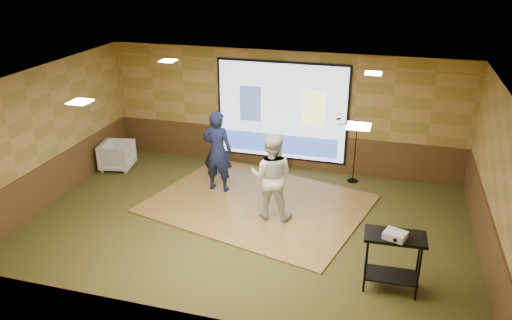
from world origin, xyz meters
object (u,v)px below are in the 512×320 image
(projector_screen, at_px, (282,113))
(banquet_chair, at_px, (117,156))
(dance_floor, at_px, (258,204))
(mic_stand, at_px, (352,162))
(player_right, at_px, (272,176))
(projector, at_px, (395,235))
(duffel_bag, at_px, (277,164))
(player_left, at_px, (218,151))
(av_table, at_px, (394,251))

(projector_screen, bearing_deg, banquet_chair, -162.94)
(dance_floor, distance_m, mic_stand, 2.61)
(player_right, height_order, banquet_chair, player_right)
(projector, height_order, duffel_bag, projector)
(dance_floor, bearing_deg, player_left, 158.45)
(duffel_bag, bearing_deg, mic_stand, -5.41)
(player_right, bearing_deg, projector, 140.91)
(mic_stand, height_order, duffel_bag, mic_stand)
(projector, bearing_deg, player_left, 164.36)
(player_left, xyz_separation_m, player_right, (1.49, -0.91, -0.04))
(av_table, height_order, projector, projector)
(player_right, xyz_separation_m, projector, (2.47, -1.88, 0.13))
(player_right, relative_size, duffel_bag, 3.92)
(dance_floor, height_order, banquet_chair, banquet_chair)
(dance_floor, bearing_deg, projector_screen, 89.56)
(player_left, height_order, banquet_chair, player_left)
(av_table, relative_size, projector, 3.08)
(dance_floor, distance_m, player_right, 1.14)
(av_table, bearing_deg, player_left, 145.92)
(player_left, xyz_separation_m, av_table, (3.98, -2.69, -0.26))
(player_left, height_order, player_right, player_left)
(av_table, height_order, banquet_chair, av_table)
(player_right, relative_size, mic_stand, 1.15)
(banquet_chair, distance_m, duffel_bag, 4.10)
(duffel_bag, bearing_deg, player_left, -124.34)
(dance_floor, distance_m, projector, 3.89)
(projector, bearing_deg, av_table, 103.75)
(player_right, xyz_separation_m, mic_stand, (1.43, 2.27, -0.46))
(av_table, distance_m, duffel_bag, 5.17)
(dance_floor, height_order, projector, projector)
(mic_stand, bearing_deg, dance_floor, -128.01)
(player_right, bearing_deg, banquet_chair, -19.57)
(projector_screen, height_order, dance_floor, projector_screen)
(projector_screen, distance_m, player_right, 2.71)
(projector, distance_m, banquet_chair, 7.66)
(projector_screen, xyz_separation_m, mic_stand, (1.84, -0.36, -0.98))
(projector_screen, relative_size, banquet_chair, 4.21)
(dance_floor, distance_m, banquet_chair, 4.10)
(banquet_chair, bearing_deg, player_right, -117.90)
(projector_screen, relative_size, player_left, 1.74)
(projector_screen, distance_m, dance_floor, 2.59)
(projector_screen, xyz_separation_m, av_table, (2.89, -4.41, -0.75))
(dance_floor, bearing_deg, player_right, -48.94)
(projector, distance_m, mic_stand, 4.31)
(player_left, bearing_deg, dance_floor, 161.80)
(projector_screen, distance_m, duffel_bag, 1.34)
(player_left, distance_m, projector, 4.85)
(mic_stand, relative_size, duffel_bag, 3.41)
(mic_stand, relative_size, banquet_chair, 2.03)
(player_left, distance_m, av_table, 4.81)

